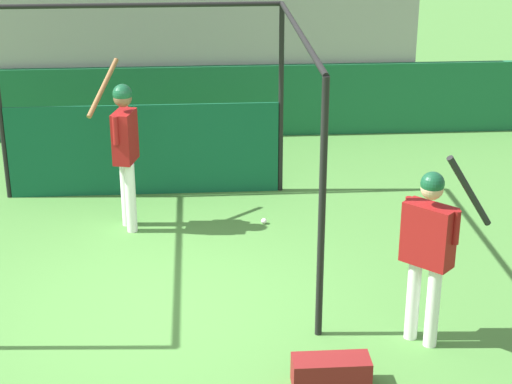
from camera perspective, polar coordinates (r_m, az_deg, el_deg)
The scene contains 8 objects.
ground_plane at distance 9.22m, azimuth -6.19°, elevation -7.40°, with size 60.00×60.00×0.00m, color #477F38.
outfield_wall at distance 14.33m, azimuth -5.60°, elevation 5.97°, with size 24.00×0.12×1.20m.
bleacher_section at distance 15.76m, azimuth -5.59°, elevation 10.53°, with size 8.15×3.20×2.88m.
batting_cage at distance 11.09m, azimuth -7.77°, elevation 4.21°, with size 3.85×3.99×2.65m.
player_batter at distance 10.65m, azimuth -8.76°, elevation 3.33°, with size 0.60×0.94×2.05m.
player_waiting at distance 8.16m, azimuth 11.45°, elevation -3.28°, with size 0.77×0.64×2.05m.
equipment_bag at distance 7.83m, azimuth 5.02°, elevation -11.87°, with size 0.70×0.28×0.28m.
baseball at distance 11.03m, azimuth 0.53°, elevation -1.95°, with size 0.07×0.07×0.07m.
Camera 1 is at (0.41, -8.05, 4.46)m, focal length 60.00 mm.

